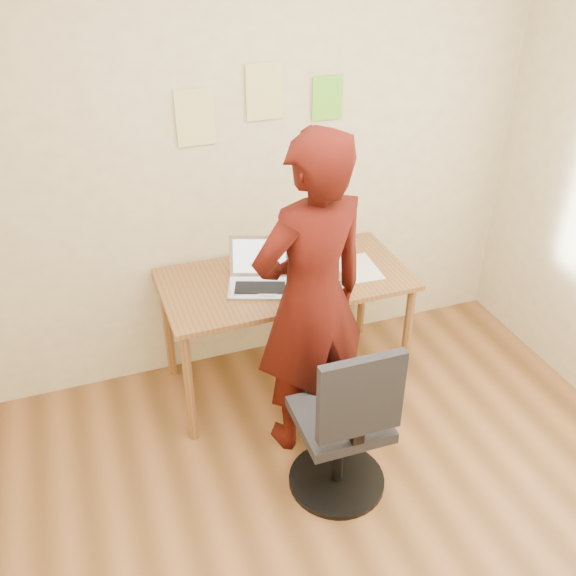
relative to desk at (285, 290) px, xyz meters
name	(u,v)px	position (x,y,z in m)	size (l,w,h in m)	color
room	(392,325)	(-0.11, -1.38, 0.70)	(3.58, 3.58, 2.78)	brown
desk	(285,290)	(0.00, 0.00, 0.00)	(1.40, 0.70, 0.74)	brown
laptop	(259,276)	(-0.16, -0.02, 0.14)	(0.42, 0.39, 0.24)	#AEAEB5
paper_sheet	(358,268)	(0.43, -0.04, 0.09)	(0.22, 0.32, 0.00)	white
phone	(340,287)	(0.24, -0.21, 0.09)	(0.06, 0.11, 0.01)	black
wall_note_left	(196,118)	(-0.37, 0.36, 0.93)	(0.21, 0.00, 0.30)	#E1DA86
wall_note_mid	(265,92)	(0.01, 0.36, 1.03)	(0.21, 0.00, 0.30)	#E1DA86
wall_note_right	(328,98)	(0.38, 0.36, 0.97)	(0.18, 0.00, 0.24)	#6ADB31
office_chair	(345,432)	(-0.03, -0.92, -0.25)	(0.49, 0.49, 0.95)	black
person	(311,300)	(-0.03, -0.47, 0.23)	(0.64, 0.42, 1.76)	#3C0D08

